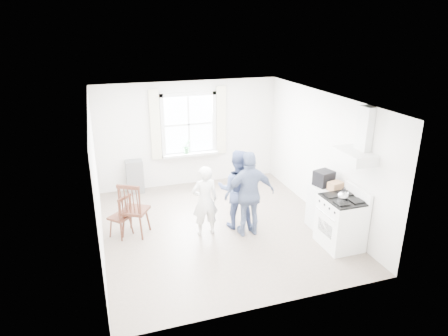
{
  "coord_description": "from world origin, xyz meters",
  "views": [
    {
      "loc": [
        -2.12,
        -6.85,
        3.91
      ],
      "look_at": [
        0.17,
        0.2,
        1.19
      ],
      "focal_mm": 32.0,
      "sensor_mm": 36.0,
      "label": 1
    }
  ],
  "objects_px": {
    "windsor_chair_a": "(123,212)",
    "person_left": "(205,201)",
    "stereo_stack": "(324,178)",
    "person_mid": "(237,189)",
    "gas_stove": "(341,222)",
    "windsor_chair_b": "(131,205)",
    "low_cabinet": "(324,207)",
    "person_right": "(250,194)"
  },
  "relations": [
    {
      "from": "person_left",
      "to": "person_right",
      "type": "distance_m",
      "value": 0.86
    },
    {
      "from": "stereo_stack",
      "to": "person_left",
      "type": "height_order",
      "value": "person_left"
    },
    {
      "from": "person_mid",
      "to": "windsor_chair_b",
      "type": "bearing_deg",
      "value": 18.39
    },
    {
      "from": "person_left",
      "to": "person_mid",
      "type": "bearing_deg",
      "value": -172.27
    },
    {
      "from": "windsor_chair_a",
      "to": "person_mid",
      "type": "xyz_separation_m",
      "value": [
        2.2,
        -0.26,
        0.28
      ]
    },
    {
      "from": "windsor_chair_a",
      "to": "person_right",
      "type": "xyz_separation_m",
      "value": [
        2.32,
        -0.62,
        0.31
      ]
    },
    {
      "from": "stereo_stack",
      "to": "person_mid",
      "type": "xyz_separation_m",
      "value": [
        -1.59,
        0.54,
        -0.24
      ]
    },
    {
      "from": "stereo_stack",
      "to": "person_mid",
      "type": "height_order",
      "value": "person_mid"
    },
    {
      "from": "low_cabinet",
      "to": "person_mid",
      "type": "xyz_separation_m",
      "value": [
        -1.61,
        0.59,
        0.36
      ]
    },
    {
      "from": "stereo_stack",
      "to": "windsor_chair_b",
      "type": "height_order",
      "value": "stereo_stack"
    },
    {
      "from": "windsor_chair_a",
      "to": "person_left",
      "type": "bearing_deg",
      "value": -13.79
    },
    {
      "from": "person_mid",
      "to": "person_right",
      "type": "bearing_deg",
      "value": 131.59
    },
    {
      "from": "gas_stove",
      "to": "person_right",
      "type": "bearing_deg",
      "value": 146.96
    },
    {
      "from": "person_mid",
      "to": "stereo_stack",
      "type": "bearing_deg",
      "value": -174.61
    },
    {
      "from": "person_right",
      "to": "low_cabinet",
      "type": "bearing_deg",
      "value": 173.23
    },
    {
      "from": "gas_stove",
      "to": "windsor_chair_a",
      "type": "bearing_deg",
      "value": 157.5
    },
    {
      "from": "stereo_stack",
      "to": "windsor_chair_b",
      "type": "relative_size",
      "value": 0.36
    },
    {
      "from": "windsor_chair_a",
      "to": "person_left",
      "type": "xyz_separation_m",
      "value": [
        1.5,
        -0.37,
        0.17
      ]
    },
    {
      "from": "gas_stove",
      "to": "person_right",
      "type": "height_order",
      "value": "person_right"
    },
    {
      "from": "gas_stove",
      "to": "person_right",
      "type": "distance_m",
      "value": 1.74
    },
    {
      "from": "person_mid",
      "to": "person_right",
      "type": "xyz_separation_m",
      "value": [
        0.11,
        -0.36,
        0.03
      ]
    },
    {
      "from": "person_left",
      "to": "person_right",
      "type": "height_order",
      "value": "person_right"
    },
    {
      "from": "stereo_stack",
      "to": "person_right",
      "type": "height_order",
      "value": "person_right"
    },
    {
      "from": "low_cabinet",
      "to": "person_mid",
      "type": "bearing_deg",
      "value": 159.86
    },
    {
      "from": "gas_stove",
      "to": "stereo_stack",
      "type": "bearing_deg",
      "value": 86.63
    },
    {
      "from": "windsor_chair_a",
      "to": "person_right",
      "type": "distance_m",
      "value": 2.42
    },
    {
      "from": "gas_stove",
      "to": "person_mid",
      "type": "distance_m",
      "value": 2.04
    },
    {
      "from": "gas_stove",
      "to": "stereo_stack",
      "type": "height_order",
      "value": "stereo_stack"
    },
    {
      "from": "gas_stove",
      "to": "stereo_stack",
      "type": "xyz_separation_m",
      "value": [
        0.04,
        0.76,
        0.57
      ]
    },
    {
      "from": "stereo_stack",
      "to": "windsor_chair_b",
      "type": "xyz_separation_m",
      "value": [
        -3.63,
        0.74,
        -0.37
      ]
    },
    {
      "from": "person_left",
      "to": "person_mid",
      "type": "height_order",
      "value": "person_mid"
    },
    {
      "from": "windsor_chair_a",
      "to": "person_mid",
      "type": "distance_m",
      "value": 2.23
    },
    {
      "from": "stereo_stack",
      "to": "windsor_chair_a",
      "type": "distance_m",
      "value": 3.91
    },
    {
      "from": "windsor_chair_b",
      "to": "person_right",
      "type": "relative_size",
      "value": 0.66
    },
    {
      "from": "windsor_chair_b",
      "to": "windsor_chair_a",
      "type": "bearing_deg",
      "value": 159.47
    },
    {
      "from": "gas_stove",
      "to": "person_mid",
      "type": "xyz_separation_m",
      "value": [
        -1.54,
        1.29,
        0.32
      ]
    },
    {
      "from": "low_cabinet",
      "to": "person_left",
      "type": "relative_size",
      "value": 0.64
    },
    {
      "from": "windsor_chair_b",
      "to": "stereo_stack",
      "type": "bearing_deg",
      "value": -11.45
    },
    {
      "from": "gas_stove",
      "to": "person_right",
      "type": "relative_size",
      "value": 0.67
    },
    {
      "from": "gas_stove",
      "to": "person_mid",
      "type": "relative_size",
      "value": 0.69
    },
    {
      "from": "person_left",
      "to": "gas_stove",
      "type": "bearing_deg",
      "value": 151.04
    },
    {
      "from": "gas_stove",
      "to": "windsor_chair_b",
      "type": "distance_m",
      "value": 3.89
    }
  ]
}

